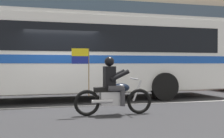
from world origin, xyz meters
TOP-DOWN VIEW (x-y plane):
  - ground_plane at (0.00, 0.00)m, footprint 60.00×60.00m
  - sidewalk_curb at (0.00, 5.10)m, footprint 28.00×3.80m
  - lane_center_stripe at (0.00, -0.60)m, footprint 26.60×0.14m
  - transit_bus at (0.39, 1.19)m, footprint 12.42×2.96m
  - motorcycle_with_rider at (1.07, -2.49)m, footprint 2.20×0.64m

SIDE VIEW (x-z plane):
  - ground_plane at x=0.00m, z-range 0.00..0.00m
  - lane_center_stripe at x=0.00m, z-range 0.00..0.01m
  - sidewalk_curb at x=0.00m, z-range 0.00..0.15m
  - motorcycle_with_rider at x=1.07m, z-range -0.22..1.55m
  - transit_bus at x=0.39m, z-range 0.27..3.49m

